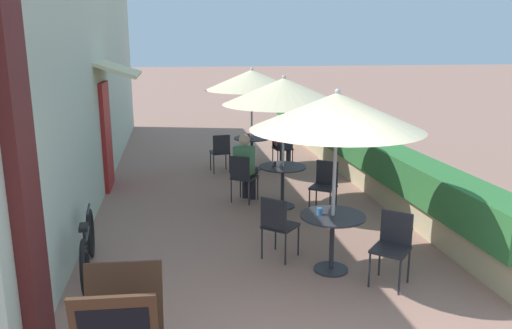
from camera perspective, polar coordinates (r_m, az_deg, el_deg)
cafe_facade_wall at (r=10.71m, az=-17.54°, el=9.13°), size 0.98×13.90×4.20m
planter_hedge at (r=11.52m, az=10.13°, el=2.02°), size 0.60×12.90×1.01m
patio_table_near at (r=6.37m, az=8.72°, el=-7.36°), size 0.81×0.81×0.74m
patio_umbrella_near at (r=6.01m, az=9.23°, el=6.01°), size 2.09×2.09×2.31m
cafe_chair_near_left at (r=6.64m, az=2.49°, el=-6.66°), size 0.56×0.56×0.87m
cafe_chair_near_right at (r=6.22m, az=15.37°, el=-8.59°), size 0.56×0.56×0.87m
coffee_cup_near at (r=6.28m, az=7.28°, el=-5.33°), size 0.07×0.07×0.09m
patio_table_mid at (r=8.74m, az=3.06°, el=-1.40°), size 0.81×0.81×0.74m
patio_umbrella_mid at (r=8.48m, az=3.19°, el=8.35°), size 2.09×2.09×2.31m
cafe_chair_mid_left at (r=8.58m, az=7.87°, el=-2.04°), size 0.56×0.56×0.87m
cafe_chair_mid_right at (r=8.99m, az=-1.54°, el=-1.19°), size 0.56×0.56×0.87m
seated_patron_mid_right at (r=9.04m, az=-1.23°, el=0.02°), size 0.49×0.51×1.25m
coffee_cup_mid at (r=8.63m, az=2.09°, el=0.03°), size 0.07×0.07×0.09m
patio_table_far at (r=11.36m, az=-0.48°, el=2.14°), size 0.81×0.81×0.74m
patio_umbrella_far at (r=11.16m, az=-0.50°, el=9.64°), size 2.09×2.09×2.31m
cafe_chair_far_left at (r=11.67m, az=2.94°, el=2.26°), size 0.45×0.45×0.87m
seated_patron_far_left at (r=11.53m, az=3.14°, el=2.98°), size 0.37×0.44×1.25m
cafe_chair_far_right at (r=11.11m, az=-4.07°, el=1.67°), size 0.45×0.45×0.87m
coffee_cup_far at (r=11.35m, az=-0.88°, el=3.34°), size 0.07×0.07×0.09m
bicycle_leaning at (r=6.62m, az=-18.68°, el=-9.01°), size 0.22×1.77×0.75m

